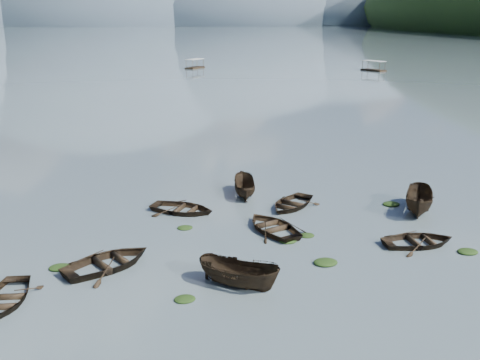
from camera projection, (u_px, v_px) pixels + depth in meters
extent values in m
plane|color=#4D5C61|center=(286.00, 293.00, 25.53)|extent=(2400.00, 2400.00, 0.00)
ellipsoid|color=#475666|center=(103.00, 24.00, 860.64)|extent=(520.00, 520.00, 340.00)
ellipsoid|color=#475666|center=(225.00, 24.00, 895.58)|extent=(520.00, 520.00, 260.00)
ellipsoid|color=#475666|center=(328.00, 23.00, 927.04)|extent=(520.00, 520.00, 220.00)
imported|color=black|center=(5.00, 302.00, 24.67)|extent=(3.28, 4.32, 0.84)
imported|color=black|center=(108.00, 267.00, 28.09)|extent=(5.90, 5.44, 1.00)
imported|color=black|center=(239.00, 286.00, 26.11)|extent=(4.43, 3.82, 1.66)
imported|color=black|center=(273.00, 230.00, 32.91)|extent=(4.53, 5.31, 0.93)
imported|color=black|center=(418.00, 245.00, 30.84)|extent=(4.25, 3.03, 0.88)
imported|color=black|center=(418.00, 212.00, 36.01)|extent=(3.94, 5.02, 1.84)
imported|color=black|center=(182.00, 212.00, 35.98)|extent=(5.40, 4.95, 0.91)
imported|color=black|center=(291.00, 207.00, 36.99)|extent=(5.23, 5.27, 0.90)
imported|color=black|center=(244.00, 195.00, 39.31)|extent=(1.99, 4.17, 1.55)
ellipsoid|color=black|center=(185.00, 300.00, 24.86)|extent=(1.01, 0.83, 0.22)
ellipsoid|color=black|center=(288.00, 242.00, 31.26)|extent=(1.05, 0.84, 0.23)
ellipsoid|color=black|center=(326.00, 264.00, 28.49)|extent=(1.31, 1.04, 0.28)
ellipsoid|color=black|center=(307.00, 236.00, 32.06)|extent=(0.92, 0.78, 0.20)
ellipsoid|color=black|center=(468.00, 253.00, 29.83)|extent=(1.17, 0.92, 0.24)
ellipsoid|color=black|center=(60.00, 268.00, 27.96)|extent=(1.14, 0.92, 0.24)
ellipsoid|color=black|center=(185.00, 228.00, 33.23)|extent=(0.97, 0.81, 0.20)
ellipsoid|color=black|center=(391.00, 205.00, 37.32)|extent=(1.21, 0.97, 0.26)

